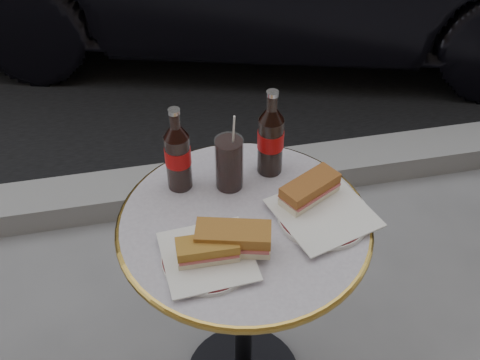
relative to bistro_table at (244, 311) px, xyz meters
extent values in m
cube|color=gray|center=(0.00, 0.90, -0.32)|extent=(40.00, 0.20, 0.12)
cylinder|color=silver|center=(-0.11, -0.10, 0.37)|extent=(0.23, 0.23, 0.01)
cylinder|color=white|center=(0.19, -0.03, 0.37)|extent=(0.25, 0.25, 0.01)
cube|color=#AE782C|center=(-0.11, -0.11, 0.40)|extent=(0.14, 0.07, 0.05)
cube|color=#A36629|center=(-0.04, -0.09, 0.41)|extent=(0.18, 0.12, 0.06)
cube|color=brown|center=(0.17, 0.03, 0.41)|extent=(0.17, 0.14, 0.05)
cylinder|color=black|center=(-0.01, 0.13, 0.44)|extent=(0.10, 0.10, 0.15)
camera|label=1|loc=(-0.21, -0.99, 1.41)|focal=45.00mm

